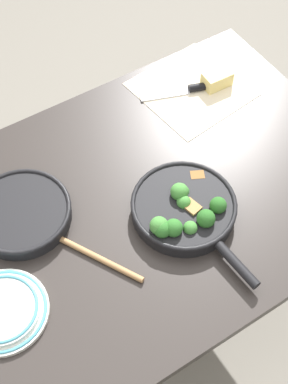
% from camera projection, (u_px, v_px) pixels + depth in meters
% --- Properties ---
extents(ground_plane, '(14.00, 14.00, 0.00)m').
position_uv_depth(ground_plane, '(144.00, 305.00, 2.01)').
color(ground_plane, slate).
extents(dining_table_red, '(1.23, 0.84, 0.73)m').
position_uv_depth(dining_table_red, '(144.00, 213.00, 1.48)').
color(dining_table_red, '#2D2826').
rests_on(dining_table_red, ground_plane).
extents(skillet_broccoli, '(0.27, 0.41, 0.08)m').
position_uv_depth(skillet_broccoli, '(184.00, 210.00, 1.35)').
color(skillet_broccoli, black).
rests_on(skillet_broccoli, dining_table_red).
extents(skillet_eggs, '(0.26, 0.35, 0.04)m').
position_uv_depth(skillet_eggs, '(20.00, 212.00, 1.36)').
color(skillet_eggs, black).
rests_on(skillet_eggs, dining_table_red).
extents(wooden_spoon, '(0.20, 0.33, 0.02)m').
position_uv_depth(wooden_spoon, '(64.00, 240.00, 1.33)').
color(wooden_spoon, '#A87A4C').
rests_on(wooden_spoon, dining_table_red).
extents(parchment_sheet, '(0.33, 0.34, 0.00)m').
position_uv_depth(parchment_sheet, '(191.00, 89.00, 1.64)').
color(parchment_sheet, beige).
rests_on(parchment_sheet, dining_table_red).
extents(grater_knife, '(0.23, 0.10, 0.02)m').
position_uv_depth(grater_knife, '(190.00, 89.00, 1.63)').
color(grater_knife, silver).
rests_on(grater_knife, dining_table_red).
extents(cheese_block, '(0.09, 0.06, 0.05)m').
position_uv_depth(cheese_block, '(217.00, 79.00, 1.63)').
color(cheese_block, '#EFD67A').
rests_on(cheese_block, dining_table_red).
extents(dinner_plate_stack, '(0.21, 0.21, 0.03)m').
position_uv_depth(dinner_plate_stack, '(3.00, 310.00, 1.22)').
color(dinner_plate_stack, silver).
rests_on(dinner_plate_stack, dining_table_red).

